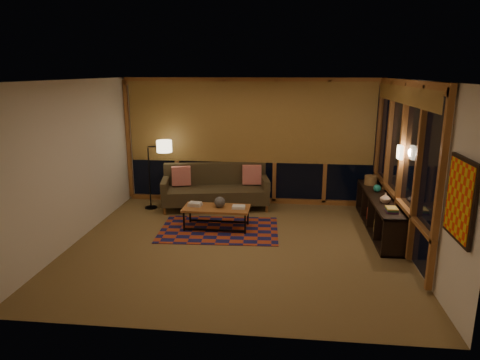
# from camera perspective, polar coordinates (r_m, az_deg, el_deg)

# --- Properties ---
(floor) EXTENTS (5.50, 5.00, 0.01)m
(floor) POSITION_cam_1_polar(r_m,az_deg,el_deg) (7.25, -0.40, -8.66)
(floor) COLOR olive
(floor) RESTS_ON ground
(ceiling) EXTENTS (5.50, 5.00, 0.01)m
(ceiling) POSITION_cam_1_polar(r_m,az_deg,el_deg) (6.67, -0.44, 13.19)
(ceiling) COLOR white
(ceiling) RESTS_ON walls
(walls) EXTENTS (5.51, 5.01, 2.70)m
(walls) POSITION_cam_1_polar(r_m,az_deg,el_deg) (6.84, -0.42, 1.81)
(walls) COLOR silver
(walls) RESTS_ON floor
(window_wall_back) EXTENTS (5.30, 0.16, 2.60)m
(window_wall_back) POSITION_cam_1_polar(r_m,az_deg,el_deg) (9.21, 1.32, 5.09)
(window_wall_back) COLOR #975D2E
(window_wall_back) RESTS_ON walls
(window_wall_right) EXTENTS (0.16, 3.70, 2.60)m
(window_wall_right) POSITION_cam_1_polar(r_m,az_deg,el_deg) (7.62, 20.59, 2.20)
(window_wall_right) COLOR #975D2E
(window_wall_right) RESTS_ON walls
(wall_art) EXTENTS (0.06, 0.74, 0.94)m
(wall_art) POSITION_cam_1_polar(r_m,az_deg,el_deg) (5.34, 27.27, -2.33)
(wall_art) COLOR red
(wall_art) RESTS_ON walls
(wall_sconce) EXTENTS (0.12, 0.18, 0.22)m
(wall_sconce) POSITION_cam_1_polar(r_m,az_deg,el_deg) (7.43, 20.55, 3.48)
(wall_sconce) COLOR beige
(wall_sconce) RESTS_ON walls
(sofa) EXTENTS (2.32, 1.27, 0.90)m
(sofa) POSITION_cam_1_polar(r_m,az_deg,el_deg) (9.02, -3.30, -1.01)
(sofa) COLOR #433B20
(sofa) RESTS_ON floor
(pillow_left) EXTENTS (0.42, 0.23, 0.40)m
(pillow_left) POSITION_cam_1_polar(r_m,az_deg,el_deg) (9.13, -7.84, 0.36)
(pillow_left) COLOR red
(pillow_left) RESTS_ON sofa
(pillow_right) EXTENTS (0.42, 0.17, 0.40)m
(pillow_right) POSITION_cam_1_polar(r_m,az_deg,el_deg) (9.15, 1.59, 0.55)
(pillow_right) COLOR red
(pillow_right) RESTS_ON sofa
(area_rug) EXTENTS (2.21, 1.53, 0.01)m
(area_rug) POSITION_cam_1_polar(r_m,az_deg,el_deg) (7.91, -2.81, -6.63)
(area_rug) COLOR #9B3719
(area_rug) RESTS_ON floor
(coffee_table) EXTENTS (1.23, 0.58, 0.41)m
(coffee_table) POSITION_cam_1_polar(r_m,az_deg,el_deg) (7.93, -3.14, -5.04)
(coffee_table) COLOR #975D2E
(coffee_table) RESTS_ON floor
(book_stack_a) EXTENTS (0.23, 0.19, 0.06)m
(book_stack_a) POSITION_cam_1_polar(r_m,az_deg,el_deg) (7.97, -6.01, -3.23)
(book_stack_a) COLOR silver
(book_stack_a) RESTS_ON coffee_table
(book_stack_b) EXTENTS (0.27, 0.21, 0.05)m
(book_stack_b) POSITION_cam_1_polar(r_m,az_deg,el_deg) (7.80, -0.18, -3.59)
(book_stack_b) COLOR silver
(book_stack_b) RESTS_ON coffee_table
(ceramic_pot) EXTENTS (0.20, 0.20, 0.20)m
(ceramic_pot) POSITION_cam_1_polar(r_m,az_deg,el_deg) (7.85, -2.72, -2.92)
(ceramic_pot) COLOR black
(ceramic_pot) RESTS_ON coffee_table
(floor_lamp) EXTENTS (0.55, 0.44, 1.45)m
(floor_lamp) POSITION_cam_1_polar(r_m,az_deg,el_deg) (9.13, -12.00, 0.68)
(floor_lamp) COLOR black
(floor_lamp) RESTS_ON floor
(bookshelf) EXTENTS (0.40, 2.53, 0.63)m
(bookshelf) POSITION_cam_1_polar(r_m,az_deg,el_deg) (8.22, 18.01, -4.22)
(bookshelf) COLOR black
(bookshelf) RESTS_ON floor
(basket) EXTENTS (0.30, 0.30, 0.18)m
(basket) POSITION_cam_1_polar(r_m,az_deg,el_deg) (8.89, 17.03, -0.02)
(basket) COLOR brown
(basket) RESTS_ON bookshelf
(teal_bowl) EXTENTS (0.17, 0.17, 0.14)m
(teal_bowl) POSITION_cam_1_polar(r_m,az_deg,el_deg) (8.39, 17.81, -1.06)
(teal_bowl) COLOR #1A7768
(teal_bowl) RESTS_ON bookshelf
(vase) EXTENTS (0.18, 0.18, 0.18)m
(vase) POSITION_cam_1_polar(r_m,az_deg,el_deg) (7.73, 18.81, -2.27)
(vase) COLOR tan
(vase) RESTS_ON bookshelf
(shelf_book_stack) EXTENTS (0.20, 0.26, 0.07)m
(shelf_book_stack) POSITION_cam_1_polar(r_m,az_deg,el_deg) (7.31, 19.55, -3.75)
(shelf_book_stack) COLOR silver
(shelf_book_stack) RESTS_ON bookshelf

